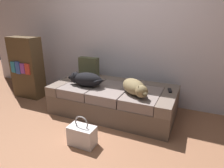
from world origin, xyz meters
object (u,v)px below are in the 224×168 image
dog_dark (86,79)px  dog_tan (135,87)px  bookshelf (27,68)px  handbag (82,135)px  tv_remote (170,90)px  couch (113,99)px  throw_pillow (89,67)px

dog_dark → dog_tan: bearing=-2.0°
bookshelf → handbag: bearing=-27.5°
bookshelf → dog_tan: bearing=-4.3°
dog_tan → tv_remote: dog_tan is taller
dog_dark → tv_remote: bearing=13.5°
couch → dog_dark: size_ratio=3.04×
dog_dark → handbag: size_ratio=1.62×
dog_tan → handbag: (-0.39, -0.73, -0.42)m
dog_dark → throw_pillow: size_ratio=1.80×
dog_dark → couch: bearing=21.1°
dog_dark → tv_remote: size_ratio=4.08×
bookshelf → dog_dark: bearing=-5.6°
dog_dark → bookshelf: size_ratio=0.56×
dog_tan → throw_pillow: bearing=155.7°
couch → dog_tan: size_ratio=3.66×
dog_tan → bookshelf: (-2.11, 0.16, 0.01)m
throw_pillow → dog_tan: bearing=-24.3°
throw_pillow → bookshelf: size_ratio=0.31×
couch → bookshelf: bookshelf is taller
tv_remote → couch: bearing=174.8°
dog_dark → tv_remote: 1.25m
dog_tan → tv_remote: 0.53m
dog_tan → handbag: size_ratio=1.34×
tv_remote → dog_tan: bearing=-157.6°
dog_tan → handbag: bearing=-118.3°
couch → throw_pillow: size_ratio=5.47×
dog_dark → handbag: (0.40, -0.76, -0.42)m
couch → dog_tan: (0.40, -0.18, 0.32)m
couch → bookshelf: size_ratio=1.69×
throw_pillow → handbag: size_ratio=0.90×
dog_dark → tv_remote: dog_dark is taller
dog_dark → throw_pillow: throw_pillow is taller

